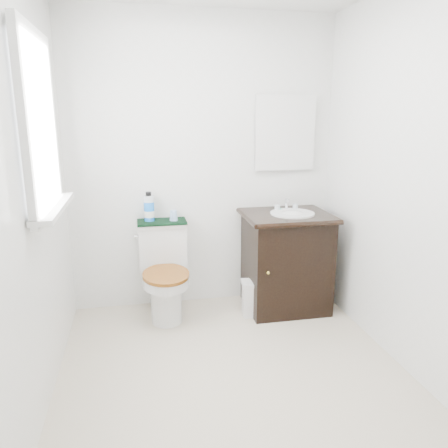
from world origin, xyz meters
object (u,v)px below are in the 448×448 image
object	(u,v)px
cup	(174,215)
trash_bin	(254,298)
vanity	(286,259)
toilet	(165,276)
mouthwash_bottle	(149,208)

from	to	relation	value
cup	trash_bin	bearing A→B (deg)	-24.32
vanity	trash_bin	size ratio (longest dim) A/B	3.13
toilet	vanity	world-z (taller)	vanity
toilet	trash_bin	size ratio (longest dim) A/B	2.54
toilet	vanity	bearing A→B (deg)	-3.81
toilet	mouthwash_bottle	bearing A→B (deg)	124.96
cup	toilet	bearing A→B (deg)	-132.27
vanity	cup	distance (m)	1.00
vanity	mouthwash_bottle	distance (m)	1.21
mouthwash_bottle	trash_bin	bearing A→B (deg)	-21.01
vanity	cup	size ratio (longest dim) A/B	10.98
trash_bin	mouthwash_bottle	bearing A→B (deg)	158.99
mouthwash_bottle	cup	world-z (taller)	mouthwash_bottle
vanity	cup	world-z (taller)	vanity
toilet	cup	bearing A→B (deg)	47.73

